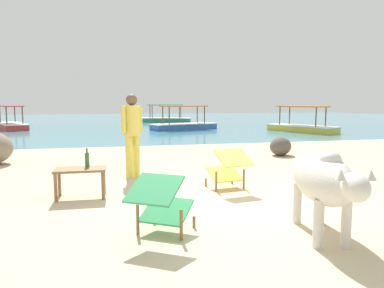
{
  "coord_description": "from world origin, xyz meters",
  "views": [
    {
      "loc": [
        -1.67,
        -4.93,
        1.52
      ],
      "look_at": [
        0.18,
        3.0,
        0.55
      ],
      "focal_mm": 33.49,
      "sensor_mm": 36.0,
      "label": 1
    }
  ],
  "objects_px": {
    "deck_chair_near": "(229,167)",
    "boat_red": "(11,124)",
    "low_bench_table": "(80,173)",
    "cow": "(323,179)",
    "boat_yellow": "(302,126)",
    "bottle": "(87,159)",
    "boat_green": "(166,118)",
    "deck_chair_far": "(161,202)",
    "person_standing": "(132,129)",
    "boat_blue": "(184,124)"
  },
  "relations": [
    {
      "from": "low_bench_table",
      "to": "boat_yellow",
      "type": "relative_size",
      "value": 0.2
    },
    {
      "from": "deck_chair_near",
      "to": "boat_yellow",
      "type": "height_order",
      "value": "boat_yellow"
    },
    {
      "from": "cow",
      "to": "person_standing",
      "type": "distance_m",
      "value": 4.05
    },
    {
      "from": "cow",
      "to": "boat_yellow",
      "type": "distance_m",
      "value": 14.65
    },
    {
      "from": "bottle",
      "to": "boat_green",
      "type": "height_order",
      "value": "boat_green"
    },
    {
      "from": "cow",
      "to": "deck_chair_near",
      "type": "bearing_deg",
      "value": -158.3
    },
    {
      "from": "cow",
      "to": "boat_yellow",
      "type": "relative_size",
      "value": 0.46
    },
    {
      "from": "cow",
      "to": "boat_green",
      "type": "xyz_separation_m",
      "value": [
        1.83,
        22.71,
        -0.4
      ]
    },
    {
      "from": "cow",
      "to": "boat_blue",
      "type": "distance_m",
      "value": 15.75
    },
    {
      "from": "low_bench_table",
      "to": "boat_red",
      "type": "bearing_deg",
      "value": 108.01
    },
    {
      "from": "low_bench_table",
      "to": "boat_green",
      "type": "relative_size",
      "value": 0.2
    },
    {
      "from": "deck_chair_far",
      "to": "boat_green",
      "type": "distance_m",
      "value": 22.58
    },
    {
      "from": "boat_green",
      "to": "boat_blue",
      "type": "height_order",
      "value": "same"
    },
    {
      "from": "boat_blue",
      "to": "boat_yellow",
      "type": "relative_size",
      "value": 1.0
    },
    {
      "from": "boat_red",
      "to": "boat_blue",
      "type": "height_order",
      "value": "same"
    },
    {
      "from": "boat_green",
      "to": "boat_yellow",
      "type": "relative_size",
      "value": 1.0
    },
    {
      "from": "boat_yellow",
      "to": "cow",
      "type": "bearing_deg",
      "value": -52.13
    },
    {
      "from": "low_bench_table",
      "to": "boat_yellow",
      "type": "distance_m",
      "value": 14.41
    },
    {
      "from": "deck_chair_near",
      "to": "deck_chair_far",
      "type": "xyz_separation_m",
      "value": [
        -1.41,
        -1.82,
        0.0
      ]
    },
    {
      "from": "bottle",
      "to": "deck_chair_near",
      "type": "distance_m",
      "value": 2.3
    },
    {
      "from": "person_standing",
      "to": "boat_yellow",
      "type": "relative_size",
      "value": 0.42
    },
    {
      "from": "cow",
      "to": "deck_chair_far",
      "type": "relative_size",
      "value": 1.89
    },
    {
      "from": "deck_chair_near",
      "to": "deck_chair_far",
      "type": "height_order",
      "value": "same"
    },
    {
      "from": "deck_chair_near",
      "to": "low_bench_table",
      "type": "bearing_deg",
      "value": 80.4
    },
    {
      "from": "deck_chair_far",
      "to": "boat_yellow",
      "type": "xyz_separation_m",
      "value": [
        8.87,
        12.37,
        -0.13
      ]
    },
    {
      "from": "boat_red",
      "to": "boat_yellow",
      "type": "distance_m",
      "value": 15.58
    },
    {
      "from": "boat_green",
      "to": "boat_red",
      "type": "bearing_deg",
      "value": 45.05
    },
    {
      "from": "low_bench_table",
      "to": "deck_chair_near",
      "type": "xyz_separation_m",
      "value": [
        2.39,
        -0.03,
        0.0
      ]
    },
    {
      "from": "deck_chair_near",
      "to": "boat_red",
      "type": "xyz_separation_m",
      "value": [
        -7.19,
        15.86,
        -0.13
      ]
    },
    {
      "from": "cow",
      "to": "deck_chair_far",
      "type": "height_order",
      "value": "cow"
    },
    {
      "from": "bottle",
      "to": "deck_chair_far",
      "type": "distance_m",
      "value": 2.14
    },
    {
      "from": "low_bench_table",
      "to": "boat_blue",
      "type": "relative_size",
      "value": 0.2
    },
    {
      "from": "deck_chair_far",
      "to": "cow",
      "type": "bearing_deg",
      "value": -70.74
    },
    {
      "from": "deck_chair_near",
      "to": "boat_green",
      "type": "relative_size",
      "value": 0.22
    },
    {
      "from": "bottle",
      "to": "boat_red",
      "type": "distance_m",
      "value": 16.49
    },
    {
      "from": "boat_green",
      "to": "boat_yellow",
      "type": "distance_m",
      "value": 11.26
    },
    {
      "from": "bottle",
      "to": "deck_chair_near",
      "type": "height_order",
      "value": "bottle"
    },
    {
      "from": "boat_yellow",
      "to": "deck_chair_far",
      "type": "bearing_deg",
      "value": -58.51
    },
    {
      "from": "deck_chair_near",
      "to": "boat_red",
      "type": "bearing_deg",
      "value": 15.47
    },
    {
      "from": "deck_chair_near",
      "to": "person_standing",
      "type": "xyz_separation_m",
      "value": [
        -1.51,
        1.38,
        0.56
      ]
    },
    {
      "from": "low_bench_table",
      "to": "boat_blue",
      "type": "height_order",
      "value": "boat_blue"
    },
    {
      "from": "bottle",
      "to": "person_standing",
      "type": "relative_size",
      "value": 0.18
    },
    {
      "from": "boat_blue",
      "to": "boat_yellow",
      "type": "distance_m",
      "value": 6.14
    },
    {
      "from": "deck_chair_far",
      "to": "boat_red",
      "type": "xyz_separation_m",
      "value": [
        -5.78,
        17.68,
        -0.13
      ]
    },
    {
      "from": "deck_chair_far",
      "to": "boat_green",
      "type": "height_order",
      "value": "boat_green"
    },
    {
      "from": "low_bench_table",
      "to": "bottle",
      "type": "xyz_separation_m",
      "value": [
        0.1,
        0.09,
        0.2
      ]
    },
    {
      "from": "low_bench_table",
      "to": "deck_chair_far",
      "type": "xyz_separation_m",
      "value": [
        0.98,
        -1.85,
        0.0
      ]
    },
    {
      "from": "low_bench_table",
      "to": "cow",
      "type": "bearing_deg",
      "value": -38.85
    },
    {
      "from": "boat_green",
      "to": "boat_blue",
      "type": "distance_m",
      "value": 7.05
    },
    {
      "from": "cow",
      "to": "low_bench_table",
      "type": "height_order",
      "value": "cow"
    }
  ]
}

